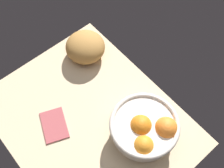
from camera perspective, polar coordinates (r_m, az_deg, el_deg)
name	(u,v)px	position (r cm, az deg, el deg)	size (l,w,h in cm)	color
ground_plane	(91,121)	(99.19, -4.28, -7.44)	(67.22, 53.01, 3.00)	beige
fruit_bowl	(146,129)	(90.26, 6.72, -8.83)	(21.75, 21.75, 10.99)	silver
bread_loaf	(85,47)	(107.62, -5.34, 7.38)	(14.77, 14.55, 9.06)	#B27E3E
napkin_folded	(54,125)	(98.26, -11.45, -7.95)	(11.41, 7.81, 0.96)	#AC4E52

